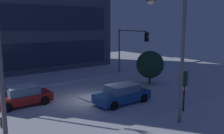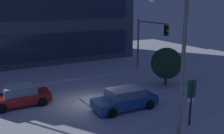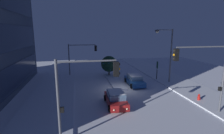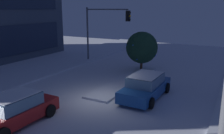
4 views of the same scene
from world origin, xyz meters
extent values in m
plane|color=silver|center=(0.00, 0.00, 0.00)|extent=(52.00, 52.00, 0.00)
cube|color=silver|center=(0.00, 8.90, 0.07)|extent=(52.00, 5.20, 0.14)
cube|color=silver|center=(4.13, 0.23, 0.07)|extent=(9.00, 1.80, 0.14)
cube|color=#232D42|center=(-0.03, 13.13, 2.28)|extent=(22.67, 0.10, 3.04)
cube|color=#232D42|center=(-0.03, 13.13, 6.83)|extent=(22.67, 0.10, 3.04)
cube|color=#19478C|center=(1.71, -2.25, 0.53)|extent=(4.58, 1.93, 0.66)
cube|color=slate|center=(1.71, -2.25, 1.14)|extent=(2.48, 1.71, 0.60)
cube|color=white|center=(1.71, -2.25, 1.47)|extent=(2.30, 1.59, 0.04)
sphere|color=#F9E5B2|center=(4.01, -1.65, 0.50)|extent=(0.16, 0.16, 0.16)
sphere|color=#F9E5B2|center=(3.99, -2.91, 0.50)|extent=(0.16, 0.16, 0.16)
cylinder|color=black|center=(3.22, -1.34, 0.33)|extent=(0.66, 0.23, 0.66)
cylinder|color=black|center=(3.19, -3.20, 0.33)|extent=(0.66, 0.23, 0.66)
cylinder|color=black|center=(0.22, -1.30, 0.33)|extent=(0.66, 0.23, 0.66)
cylinder|color=black|center=(0.19, -3.15, 0.33)|extent=(0.66, 0.23, 0.66)
cube|color=maroon|center=(-4.60, 2.00, 0.53)|extent=(4.24, 1.87, 0.66)
cube|color=slate|center=(-4.60, 2.00, 1.14)|extent=(2.30, 1.66, 0.60)
cube|color=white|center=(-4.60, 2.00, 1.47)|extent=(2.13, 1.55, 0.04)
cylinder|color=black|center=(-6.01, 1.13, 0.33)|extent=(0.66, 0.23, 0.66)
cylinder|color=black|center=(-3.23, 1.08, 0.33)|extent=(0.66, 0.23, 0.66)
cylinder|color=black|center=(-3.20, 2.88, 0.33)|extent=(0.66, 0.23, 0.66)
cylinder|color=#565960|center=(9.23, 7.10, 2.76)|extent=(0.18, 0.18, 5.53)
cylinder|color=#565960|center=(9.23, 4.78, 5.33)|extent=(0.12, 4.62, 0.12)
cube|color=black|center=(9.23, 2.47, 4.73)|extent=(0.32, 0.36, 1.00)
sphere|color=black|center=(9.23, 2.28, 5.05)|extent=(0.20, 0.20, 0.20)
sphere|color=orange|center=(9.23, 2.28, 4.73)|extent=(0.20, 0.20, 0.20)
sphere|color=black|center=(9.23, 2.28, 4.41)|extent=(0.20, 0.20, 0.20)
cylinder|color=#565960|center=(1.67, -7.74, 3.98)|extent=(0.20, 0.20, 7.96)
cylinder|color=black|center=(3.57, -6.64, 1.48)|extent=(0.12, 0.12, 2.96)
cube|color=#144C2D|center=(3.57, -6.64, 2.44)|extent=(0.55, 0.13, 1.03)
cube|color=white|center=(3.57, -6.64, 1.74)|extent=(0.44, 0.11, 0.24)
cylinder|color=#473323|center=(7.62, 0.37, 0.47)|extent=(0.22, 0.22, 0.95)
sphere|color=#193823|center=(7.62, 0.37, 2.12)|extent=(2.76, 2.76, 2.76)
sphere|color=blue|center=(8.56, -0.18, 1.26)|extent=(0.10, 0.10, 0.10)
sphere|color=blue|center=(6.79, 1.47, 2.37)|extent=(0.10, 0.10, 0.10)
sphere|color=blue|center=(7.66, -0.87, 1.50)|extent=(0.10, 0.10, 0.10)
sphere|color=blue|center=(8.44, -0.75, 2.16)|extent=(0.10, 0.10, 0.10)
sphere|color=blue|center=(6.52, 0.34, 1.27)|extent=(0.10, 0.10, 0.10)
sphere|color=blue|center=(8.41, -0.06, 1.06)|extent=(0.10, 0.10, 0.10)
sphere|color=blue|center=(7.61, 1.36, 1.14)|extent=(0.10, 0.10, 0.10)
sphere|color=blue|center=(6.30, 0.64, 2.49)|extent=(0.10, 0.10, 0.10)
camera|label=1|loc=(-10.72, -16.69, 6.19)|focal=40.28mm
camera|label=2|loc=(-7.82, -17.46, 7.41)|focal=43.32mm
camera|label=3|loc=(-20.77, 5.80, 7.43)|focal=27.27mm
camera|label=4|loc=(-11.75, -7.15, 5.46)|focal=38.43mm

